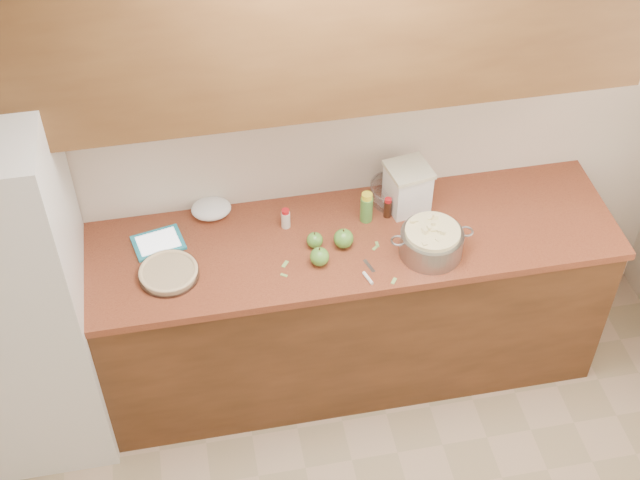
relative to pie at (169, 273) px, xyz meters
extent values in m
plane|color=white|center=(0.73, -1.39, 1.66)|extent=(3.60, 3.60, 0.00)
plane|color=beige|center=(0.73, 0.41, 0.36)|extent=(3.60, 0.00, 3.60)
cube|color=#5B3219|center=(0.73, 0.09, -0.50)|extent=(2.60, 0.65, 0.88)
cube|color=#984829|center=(0.73, 0.09, -0.04)|extent=(2.64, 0.68, 0.04)
cube|color=brown|center=(0.73, 0.24, 1.01)|extent=(2.60, 0.34, 0.70)
cube|color=silver|center=(-0.71, 0.05, -0.04)|extent=(0.70, 0.70, 1.80)
cylinder|color=silver|center=(0.00, 0.00, 0.00)|extent=(0.26, 0.26, 0.04)
cylinder|color=#D7BC88|center=(0.00, 0.00, 0.00)|extent=(0.24, 0.24, 0.03)
torus|color=#D7BC88|center=(0.00, 0.00, 0.01)|extent=(0.26, 0.26, 0.02)
cylinder|color=gray|center=(1.15, -0.07, 0.04)|extent=(0.28, 0.28, 0.12)
torus|color=gray|center=(1.00, -0.07, 0.08)|extent=(0.07, 0.07, 0.01)
torus|color=gray|center=(1.30, -0.07, 0.08)|extent=(0.07, 0.07, 0.01)
cylinder|color=#F9ECA7|center=(1.15, -0.07, 0.05)|extent=(0.24, 0.24, 0.13)
cube|color=white|center=(1.12, 0.24, 0.08)|extent=(0.20, 0.20, 0.21)
cube|color=beige|center=(1.12, 0.24, 0.20)|extent=(0.22, 0.22, 0.02)
cube|color=teal|center=(-0.03, 0.21, -0.01)|extent=(0.25, 0.21, 0.01)
cube|color=white|center=(-0.03, 0.21, -0.01)|extent=(0.20, 0.17, 0.00)
cube|color=gray|center=(0.86, -0.10, -0.02)|extent=(0.04, 0.08, 0.00)
cylinder|color=white|center=(0.84, -0.18, -0.01)|extent=(0.04, 0.08, 0.01)
cylinder|color=#4C8C38|center=(0.92, 0.19, 0.04)|extent=(0.06, 0.06, 0.13)
cylinder|color=yellow|center=(0.92, 0.19, 0.12)|extent=(0.05, 0.05, 0.03)
cylinder|color=beige|center=(0.55, 0.21, 0.02)|extent=(0.04, 0.04, 0.08)
cylinder|color=red|center=(0.55, 0.21, 0.07)|extent=(0.04, 0.04, 0.02)
cylinder|color=black|center=(1.02, 0.20, 0.02)|extent=(0.04, 0.04, 0.09)
cylinder|color=red|center=(1.02, 0.20, 0.07)|extent=(0.03, 0.03, 0.02)
cylinder|color=silver|center=(1.08, 0.30, 0.02)|extent=(0.23, 0.23, 0.08)
torus|color=silver|center=(1.08, 0.30, 0.06)|extent=(0.24, 0.24, 0.01)
ellipsoid|color=white|center=(0.22, 0.36, 0.02)|extent=(0.20, 0.17, 0.08)
sphere|color=#508C2F|center=(0.65, 0.06, 0.01)|extent=(0.07, 0.07, 0.07)
cylinder|color=#3F2D19|center=(0.65, 0.06, 0.06)|extent=(0.01, 0.01, 0.01)
sphere|color=#508C2F|center=(0.78, 0.04, 0.02)|extent=(0.09, 0.09, 0.09)
cylinder|color=#3F2D19|center=(0.78, 0.04, 0.07)|extent=(0.01, 0.01, 0.01)
sphere|color=#508C2F|center=(0.65, -0.05, 0.02)|extent=(0.09, 0.09, 0.09)
cylinder|color=#3F2D19|center=(0.65, -0.05, 0.07)|extent=(0.01, 0.01, 0.01)
cube|color=#88B156|center=(0.49, -0.09, -0.02)|extent=(0.03, 0.03, 0.00)
cube|color=#88B156|center=(0.65, 0.05, -0.02)|extent=(0.02, 0.04, 0.00)
cube|color=#88B156|center=(0.93, 0.02, -0.02)|extent=(0.01, 0.03, 0.00)
cube|color=#88B156|center=(0.95, -0.21, -0.02)|extent=(0.03, 0.04, 0.00)
cube|color=#88B156|center=(0.50, -0.02, -0.02)|extent=(0.04, 0.04, 0.00)
cube|color=#88B156|center=(0.92, 0.00, -0.02)|extent=(0.03, 0.03, 0.00)
camera|label=1|loc=(0.15, -2.71, 2.79)|focal=50.00mm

